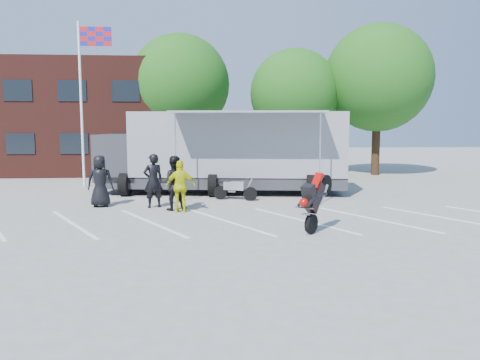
{
  "coord_description": "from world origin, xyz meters",
  "views": [
    {
      "loc": [
        -0.48,
        -13.6,
        3.03
      ],
      "look_at": [
        0.62,
        1.19,
        1.3
      ],
      "focal_mm": 35.0,
      "sensor_mm": 36.0,
      "label": 1
    }
  ],
  "objects": [
    {
      "name": "spectator_leather_c",
      "position": [
        -1.63,
        3.16,
        0.98
      ],
      "size": [
        0.99,
        0.79,
        1.96
      ],
      "primitive_type": "imported",
      "rotation": [
        0.0,
        0.0,
        3.19
      ],
      "color": "black",
      "rests_on": "ground"
    },
    {
      "name": "office_building",
      "position": [
        -10.0,
        18.0,
        3.5
      ],
      "size": [
        18.0,
        8.0,
        7.0
      ],
      "primitive_type": "cube",
      "color": "#471C16",
      "rests_on": "ground"
    },
    {
      "name": "tree_left",
      "position": [
        -2.0,
        16.0,
        5.57
      ],
      "size": [
        6.12,
        6.12,
        8.64
      ],
      "color": "#382314",
      "rests_on": "ground"
    },
    {
      "name": "parking_bay_lines",
      "position": [
        0.0,
        1.0,
        0.01
      ],
      "size": [
        18.09,
        13.33,
        0.01
      ],
      "primitive_type": "cube",
      "rotation": [
        0.0,
        0.0,
        0.52
      ],
      "color": "white",
      "rests_on": "ground"
    },
    {
      "name": "parked_motorcycle",
      "position": [
        0.73,
        5.26,
        0.0
      ],
      "size": [
        1.97,
        1.24,
        0.98
      ],
      "primitive_type": null,
      "rotation": [
        0.0,
        0.0,
        1.21
      ],
      "color": "#B8B7BC",
      "rests_on": "ground"
    },
    {
      "name": "ground",
      "position": [
        0.0,
        0.0,
        0.0
      ],
      "size": [
        100.0,
        100.0,
        0.0
      ],
      "primitive_type": "plane",
      "color": "gray",
      "rests_on": "ground"
    },
    {
      "name": "tree_right",
      "position": [
        10.0,
        14.5,
        5.88
      ],
      "size": [
        6.46,
        6.46,
        9.12
      ],
      "color": "#382314",
      "rests_on": "ground"
    },
    {
      "name": "spectator_leather_b",
      "position": [
        -2.41,
        3.75,
        1.0
      ],
      "size": [
        0.85,
        0.71,
        2.0
      ],
      "primitive_type": "imported",
      "rotation": [
        0.0,
        0.0,
        3.51
      ],
      "color": "black",
      "rests_on": "ground"
    },
    {
      "name": "spectator_leather_a",
      "position": [
        -4.4,
        4.06,
        0.97
      ],
      "size": [
        1.01,
        0.71,
        1.94
      ],
      "primitive_type": "imported",
      "rotation": [
        0.0,
        0.0,
        3.24
      ],
      "color": "black",
      "rests_on": "ground"
    },
    {
      "name": "tree_mid",
      "position": [
        5.0,
        15.0,
        4.94
      ],
      "size": [
        5.44,
        5.44,
        7.68
      ],
      "color": "#382314",
      "rests_on": "ground"
    },
    {
      "name": "flagpole",
      "position": [
        -6.24,
        10.0,
        5.05
      ],
      "size": [
        1.61,
        0.12,
        8.0
      ],
      "color": "white",
      "rests_on": "ground"
    },
    {
      "name": "stunt_bike_rider",
      "position": [
        2.87,
        -0.46,
        0.0
      ],
      "size": [
        1.58,
        1.64,
        1.82
      ],
      "primitive_type": null,
      "rotation": [
        0.0,
        0.0,
        -0.73
      ],
      "color": "black",
      "rests_on": "ground"
    },
    {
      "name": "spectator_hivis",
      "position": [
        -1.35,
        2.74,
        0.91
      ],
      "size": [
        1.09,
        0.5,
        1.82
      ],
      "primitive_type": "imported",
      "rotation": [
        0.0,
        0.0,
        3.09
      ],
      "color": "#D2DA0B",
      "rests_on": "ground"
    },
    {
      "name": "transporter_truck",
      "position": [
        0.49,
        7.27,
        0.0
      ],
      "size": [
        11.96,
        6.86,
        3.62
      ],
      "primitive_type": null,
      "rotation": [
        0.0,
        0.0,
        -0.13
      ],
      "color": "gray",
      "rests_on": "ground"
    }
  ]
}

